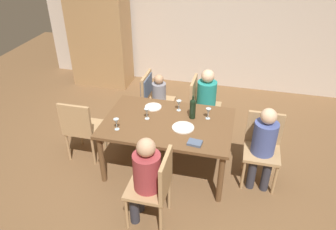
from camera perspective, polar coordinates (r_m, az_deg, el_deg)
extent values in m
plane|color=brown|center=(4.53, 0.00, -9.01)|extent=(10.00, 10.00, 0.00)
cube|color=beige|center=(6.33, 6.17, 16.89)|extent=(6.40, 0.12, 2.70)
cube|color=#A87F51|center=(6.53, -11.99, 14.13)|extent=(1.10, 0.56, 2.10)
cube|color=brown|center=(4.10, 0.00, -1.43)|extent=(1.63, 1.07, 0.04)
cylinder|color=brown|center=(4.18, -11.62, -7.70)|extent=(0.07, 0.07, 0.70)
cylinder|color=brown|center=(3.88, 9.26, -11.10)|extent=(0.07, 0.07, 0.70)
cylinder|color=brown|center=(4.86, -7.23, -0.97)|extent=(0.07, 0.07, 0.70)
cylinder|color=brown|center=(4.61, 10.45, -3.35)|extent=(0.07, 0.07, 0.70)
cylinder|color=tan|center=(3.67, -7.33, -16.88)|extent=(0.04, 0.04, 0.44)
cylinder|color=tan|center=(3.91, -5.38, -12.86)|extent=(0.04, 0.04, 0.44)
cylinder|color=tan|center=(3.58, -1.32, -18.09)|extent=(0.04, 0.04, 0.44)
cylinder|color=tan|center=(3.83, 0.18, -13.87)|extent=(0.04, 0.04, 0.44)
cube|color=tan|center=(3.57, -3.59, -12.75)|extent=(0.44, 0.44, 0.04)
cube|color=tan|center=(3.36, -0.41, -10.43)|extent=(0.04, 0.44, 0.44)
cylinder|color=tan|center=(5.22, 8.86, -0.28)|extent=(0.04, 0.04, 0.44)
cylinder|color=tan|center=(4.90, 8.38, -2.58)|extent=(0.04, 0.04, 0.44)
cylinder|color=tan|center=(5.25, 4.75, 0.24)|extent=(0.04, 0.04, 0.44)
cylinder|color=tan|center=(4.94, 4.00, -2.01)|extent=(0.04, 0.04, 0.44)
cube|color=tan|center=(4.95, 6.67, 1.21)|extent=(0.44, 0.44, 0.04)
cube|color=tan|center=(4.85, 4.50, 3.94)|extent=(0.04, 0.44, 0.44)
cylinder|color=tan|center=(4.21, 18.34, -10.88)|extent=(0.04, 0.04, 0.44)
cylinder|color=tan|center=(4.17, 13.11, -10.30)|extent=(0.04, 0.04, 0.44)
cylinder|color=tan|center=(4.50, 18.18, -7.66)|extent=(0.04, 0.04, 0.44)
cylinder|color=tan|center=(4.46, 13.33, -7.09)|extent=(0.04, 0.04, 0.44)
cube|color=tan|center=(4.18, 16.22, -6.44)|extent=(0.44, 0.44, 0.04)
cube|color=tan|center=(4.21, 16.70, -2.21)|extent=(0.44, 0.04, 0.44)
cylinder|color=tan|center=(5.31, 0.99, 0.71)|extent=(0.04, 0.04, 0.44)
cylinder|color=tan|center=(4.99, 0.01, -1.48)|extent=(0.04, 0.04, 0.44)
cylinder|color=tan|center=(5.39, -2.95, 1.21)|extent=(0.04, 0.04, 0.44)
cylinder|color=tan|center=(5.08, -4.15, -0.91)|extent=(0.04, 0.04, 0.44)
cube|color=tan|center=(5.07, -1.56, 2.22)|extent=(0.44, 0.44, 0.04)
cube|color=tan|center=(5.00, -3.82, 4.88)|extent=(0.04, 0.44, 0.44)
cube|color=#4C5B75|center=(4.99, -3.83, 5.10)|extent=(0.07, 0.40, 0.31)
cylinder|color=tan|center=(4.97, -15.17, -2.90)|extent=(0.04, 0.04, 0.44)
cylinder|color=tan|center=(4.82, -11.16, -3.56)|extent=(0.04, 0.04, 0.44)
cylinder|color=tan|center=(4.71, -17.24, -5.43)|extent=(0.04, 0.04, 0.44)
cylinder|color=tan|center=(4.55, -13.05, -6.24)|extent=(0.04, 0.04, 0.44)
cube|color=tan|center=(4.62, -14.55, -2.09)|extent=(0.44, 0.44, 0.04)
cube|color=tan|center=(4.35, -16.12, -0.89)|extent=(0.44, 0.04, 0.44)
cylinder|color=#33333D|center=(3.71, -5.99, -15.82)|extent=(0.11, 0.11, 0.46)
cylinder|color=#33333D|center=(3.82, -5.11, -13.94)|extent=(0.11, 0.11, 0.46)
cylinder|color=#9E383D|center=(3.42, -3.72, -10.06)|extent=(0.29, 0.29, 0.45)
sphere|color=tan|center=(3.21, -3.92, -5.75)|extent=(0.20, 0.20, 0.20)
cylinder|color=#33333D|center=(5.13, 8.12, -0.71)|extent=(0.11, 0.11, 0.46)
cylinder|color=#33333D|center=(4.98, 7.89, -1.75)|extent=(0.11, 0.11, 0.46)
cylinder|color=teal|center=(4.84, 6.83, 3.46)|extent=(0.29, 0.29, 0.44)
sphere|color=beige|center=(4.70, 7.07, 6.85)|extent=(0.19, 0.19, 0.19)
cylinder|color=#33333D|center=(4.23, 16.93, -10.12)|extent=(0.10, 0.10, 0.46)
cylinder|color=#33333D|center=(4.21, 14.58, -9.86)|extent=(0.10, 0.10, 0.46)
cylinder|color=#475699|center=(4.05, 16.68, -3.99)|extent=(0.29, 0.29, 0.44)
sphere|color=beige|center=(3.88, 17.38, -0.22)|extent=(0.19, 0.19, 0.19)
cylinder|color=#33333D|center=(5.22, -0.27, 0.24)|extent=(0.08, 0.08, 0.46)
cylinder|color=#33333D|center=(5.11, -0.62, -0.50)|extent=(0.08, 0.08, 0.46)
cylinder|color=gray|center=(4.99, -1.59, 3.88)|extent=(0.22, 0.22, 0.33)
sphere|color=tan|center=(4.88, -1.63, 6.34)|extent=(0.14, 0.14, 0.14)
cylinder|color=black|center=(4.12, 4.36, 0.79)|extent=(0.08, 0.08, 0.22)
sphere|color=black|center=(4.06, 4.43, 2.27)|extent=(0.08, 0.08, 0.08)
cylinder|color=black|center=(4.04, 4.46, 2.87)|extent=(0.03, 0.03, 0.08)
cylinder|color=silver|center=(4.18, 7.04, -0.59)|extent=(0.06, 0.06, 0.00)
cylinder|color=silver|center=(4.16, 7.07, -0.16)|extent=(0.01, 0.01, 0.07)
cone|color=silver|center=(4.12, 7.14, 0.69)|extent=(0.07, 0.07, 0.07)
cylinder|color=silver|center=(4.33, 1.91, 0.86)|extent=(0.06, 0.06, 0.00)
cylinder|color=silver|center=(4.31, 1.92, 1.28)|extent=(0.01, 0.01, 0.07)
cone|color=silver|center=(4.27, 1.94, 2.12)|extent=(0.07, 0.07, 0.07)
cylinder|color=silver|center=(4.15, -3.71, -0.62)|extent=(0.06, 0.06, 0.00)
cylinder|color=silver|center=(4.13, -3.73, -0.19)|extent=(0.01, 0.01, 0.07)
cone|color=silver|center=(4.10, -3.76, 0.67)|extent=(0.07, 0.07, 0.07)
cylinder|color=silver|center=(3.99, -9.00, -2.48)|extent=(0.06, 0.06, 0.00)
cylinder|color=silver|center=(3.97, -9.04, -2.04)|extent=(0.01, 0.01, 0.07)
cone|color=silver|center=(3.93, -9.13, -1.16)|extent=(0.07, 0.07, 0.07)
cylinder|color=silver|center=(4.39, -2.64, 1.43)|extent=(0.23, 0.23, 0.01)
cylinder|color=silver|center=(3.97, 2.68, -2.22)|extent=(0.27, 0.27, 0.01)
cube|color=#4C5B75|center=(3.71, 4.76, -4.93)|extent=(0.17, 0.14, 0.03)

